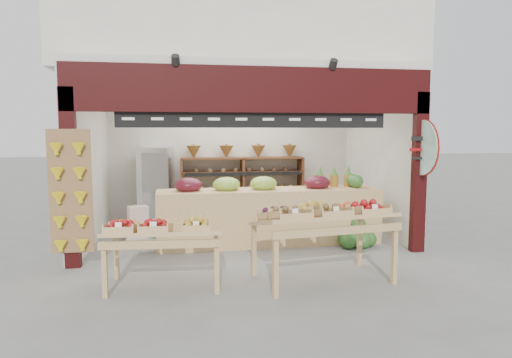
% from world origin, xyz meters
% --- Properties ---
extents(ground, '(60.00, 60.00, 0.00)m').
position_xyz_m(ground, '(0.00, 0.00, 0.00)').
color(ground, slate).
rests_on(ground, ground).
extents(shop_structure, '(6.36, 5.12, 5.40)m').
position_xyz_m(shop_structure, '(0.00, 1.61, 3.92)').
color(shop_structure, silver).
rests_on(shop_structure, ground).
extents(banana_board, '(0.60, 0.15, 1.80)m').
position_xyz_m(banana_board, '(-2.73, -1.17, 1.12)').
color(banana_board, olive).
rests_on(banana_board, ground).
extents(gift_sign, '(0.04, 0.93, 0.92)m').
position_xyz_m(gift_sign, '(2.75, -1.15, 1.75)').
color(gift_sign, silver).
rests_on(gift_sign, ground).
extents(back_shelving, '(2.72, 0.45, 1.71)m').
position_xyz_m(back_shelving, '(0.21, 1.98, 1.04)').
color(back_shelving, brown).
rests_on(back_shelving, ground).
extents(refrigerator, '(0.77, 0.77, 1.67)m').
position_xyz_m(refrigerator, '(-1.67, 1.87, 0.84)').
color(refrigerator, silver).
rests_on(refrigerator, ground).
extents(cardboard_stack, '(1.00, 0.82, 0.61)m').
position_xyz_m(cardboard_stack, '(-1.78, 0.79, 0.22)').
color(cardboard_stack, beige).
rests_on(cardboard_stack, ground).
extents(mid_counter, '(3.96, 0.81, 1.22)m').
position_xyz_m(mid_counter, '(0.39, -0.12, 0.54)').
color(mid_counter, '#D8B86F').
rests_on(mid_counter, ground).
extents(display_table_left, '(1.52, 0.92, 0.96)m').
position_xyz_m(display_table_left, '(-1.48, -2.09, 0.73)').
color(display_table_left, '#D8B86F').
rests_on(display_table_left, ground).
extents(display_table_right, '(1.91, 1.23, 1.12)m').
position_xyz_m(display_table_right, '(0.72, -2.22, 0.89)').
color(display_table_right, '#D8B86F').
rests_on(display_table_right, ground).
extents(watermelon_pile, '(0.73, 0.68, 0.52)m').
position_xyz_m(watermelon_pile, '(1.88, -0.53, 0.18)').
color(watermelon_pile, '#1A4517').
rests_on(watermelon_pile, ground).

